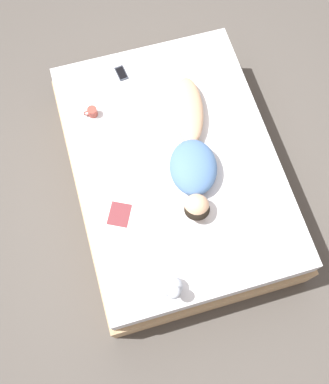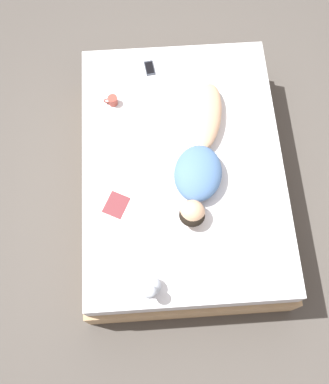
% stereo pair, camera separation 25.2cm
% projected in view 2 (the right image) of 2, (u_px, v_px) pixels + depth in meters
% --- Properties ---
extents(ground_plane, '(12.00, 12.00, 0.00)m').
position_uv_depth(ground_plane, '(180.00, 188.00, 4.04)').
color(ground_plane, '#4C4742').
extents(bed, '(1.63, 2.26, 0.57)m').
position_uv_depth(bed, '(181.00, 176.00, 3.77)').
color(bed, tan).
rests_on(bed, ground_plane).
extents(person, '(0.52, 1.25, 0.19)m').
position_uv_depth(person, '(200.00, 159.00, 3.42)').
color(person, tan).
rests_on(person, bed).
extents(open_magazine, '(0.55, 0.45, 0.01)m').
position_uv_depth(open_magazine, '(130.00, 211.00, 3.36)').
color(open_magazine, silver).
rests_on(open_magazine, bed).
extents(coffee_mug, '(0.11, 0.08, 0.08)m').
position_uv_depth(coffee_mug, '(112.00, 100.00, 3.65)').
color(coffee_mug, '#993D33').
rests_on(coffee_mug, bed).
extents(cell_phone, '(0.10, 0.15, 0.01)m').
position_uv_depth(cell_phone, '(150.00, 68.00, 3.81)').
color(cell_phone, '#333842').
rests_on(cell_phone, bed).
extents(plush_toy, '(0.16, 0.17, 0.21)m').
position_uv_depth(plush_toy, '(150.00, 287.00, 3.08)').
color(plush_toy, '#B2BCCC').
rests_on(plush_toy, bed).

